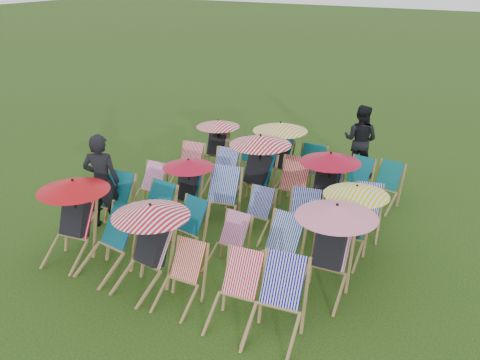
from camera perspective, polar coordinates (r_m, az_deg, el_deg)
The scene contains 33 objects.
ground at distance 9.82m, azimuth -0.03°, elevation -5.58°, with size 100.00×100.00×0.00m, color #17320B.
deckchair_0 at distance 9.10m, azimuth -17.61°, elevation -3.99°, with size 1.16×1.25×1.37m.
deckchair_1 at distance 8.68m, azimuth -14.06°, elevation -6.57°, with size 0.77×1.00×1.00m.
deckchair_2 at distance 8.04m, azimuth -10.03°, elevation -6.93°, with size 1.15×1.21×1.36m.
deckchair_3 at distance 7.76m, azimuth -6.46°, elevation -10.32°, with size 0.61×0.83×0.87m.
deckchair_4 at distance 7.31m, azimuth -0.53°, elevation -12.05°, with size 0.71×0.93×0.95m.
deckchair_5 at distance 7.06m, azimuth 3.84°, elevation -13.09°, with size 0.80×1.03×1.03m.
deckchair_6 at distance 9.92m, azimuth -13.81°, elevation -2.68°, with size 0.74×0.98×1.02m.
deckchair_7 at distance 9.43m, azimuth -9.68°, elevation -3.77°, with size 0.73×0.97×0.99m.
deckchair_8 at distance 9.00m, azimuth -6.16°, elevation -5.26°, with size 0.70×0.90×0.90m.
deckchair_9 at distance 8.60m, azimuth -1.35°, elevation -6.80°, with size 0.58×0.79×0.83m.
deckchair_10 at distance 8.22m, azimuth 3.87°, elevation -7.69°, with size 0.70×0.94×0.99m.
deckchair_11 at distance 7.89m, azimuth 9.45°, elevation -7.28°, with size 1.19×1.26×1.41m.
deckchair_12 at distance 10.71m, azimuth -9.83°, elevation -0.87°, with size 0.61×0.82×0.86m.
deckchair_13 at distance 10.18m, azimuth -5.87°, elevation -0.83°, with size 0.98×1.04×1.16m.
deckchair_14 at distance 9.86m, azimuth -2.27°, elevation -2.14°, with size 0.85×1.06×1.03m.
deckchair_15 at distance 9.54m, azimuth 1.60°, elevation -3.71°, with size 0.55×0.77×0.82m.
deckchair_16 at distance 9.16m, azimuth 6.57°, elevation -4.58°, with size 0.79×0.98×0.95m.
deckchair_17 at distance 8.92m, azimuth 11.63°, elevation -4.30°, with size 1.07×1.11×1.27m.
deckchair_18 at distance 11.57m, azimuth -5.78°, elevation 1.31°, with size 0.70×0.91×0.93m.
deckchair_19 at distance 11.12m, azimuth -2.09°, elevation 0.55°, with size 0.69×0.91×0.94m.
deckchair_20 at distance 10.60m, azimuth 1.57°, elevation 1.17°, with size 1.23×1.30×1.45m.
deckchair_21 at distance 10.44m, azimuth 5.37°, elevation -0.84°, with size 0.75×0.98×1.01m.
deckchair_22 at distance 10.06m, azimuth 9.03°, elevation -0.69°, with size 1.13×1.19×1.34m.
deckchair_23 at distance 9.86m, azimuth 13.24°, elevation -3.32°, with size 0.71×0.88×0.86m.
deckchair_24 at distance 12.48m, azimuth -2.68°, elevation 3.82°, with size 1.01×1.08×1.20m.
deckchair_25 at distance 12.07m, azimuth 0.55°, elevation 2.23°, with size 0.61×0.83×0.89m.
deckchair_26 at distance 11.63m, azimuth 3.76°, elevation 2.94°, with size 1.18×1.25×1.40m.
deckchair_27 at distance 11.36m, azimuth 7.23°, elevation 0.92°, with size 0.70×0.92×0.96m.
deckchair_28 at distance 11.15m, azimuth 12.10°, elevation -0.12°, with size 0.69×0.87×0.86m.
deckchair_29 at distance 11.01m, azimuth 15.06°, elevation -0.68°, with size 0.68×0.87×0.87m.
person_left at distance 10.00m, azimuth -14.55°, elevation -0.13°, with size 0.65×0.43×1.80m, color black.
person_rear at distance 12.47m, azimuth 12.72°, elevation 4.17°, with size 0.79×0.62×1.64m, color black.
Camera 1 is at (4.36, -7.48, 4.62)m, focal length 40.00 mm.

